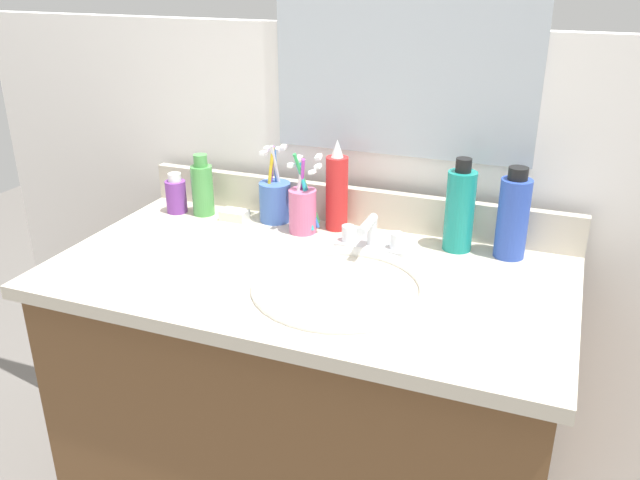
# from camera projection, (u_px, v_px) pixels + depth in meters

# --- Properties ---
(vanity_cabinet) EXTENTS (1.02, 0.53, 0.82)m
(vanity_cabinet) POSITION_uv_depth(u_px,v_px,m) (309.00, 438.00, 1.54)
(vanity_cabinet) COLOR brown
(vanity_cabinet) RESTS_ON ground_plane
(countertop) EXTENTS (1.07, 0.58, 0.03)m
(countertop) POSITION_uv_depth(u_px,v_px,m) (307.00, 275.00, 1.37)
(countertop) COLOR beige
(countertop) RESTS_ON vanity_cabinet
(backsplash) EXTENTS (1.07, 0.02, 0.09)m
(backsplash) POSITION_uv_depth(u_px,v_px,m) (351.00, 205.00, 1.59)
(backsplash) COLOR beige
(backsplash) RESTS_ON countertop
(back_wall) EXTENTS (2.17, 0.04, 1.30)m
(back_wall) POSITION_uv_depth(u_px,v_px,m) (357.00, 283.00, 1.73)
(back_wall) COLOR white
(back_wall) RESTS_ON ground_plane
(mirror_panel) EXTENTS (0.60, 0.01, 0.56)m
(mirror_panel) POSITION_uv_depth(u_px,v_px,m) (405.00, 29.00, 1.43)
(mirror_panel) COLOR #B2BCC6
(sink_basin) EXTENTS (0.35, 0.35, 0.11)m
(sink_basin) POSITION_uv_depth(u_px,v_px,m) (341.00, 302.00, 1.30)
(sink_basin) COLOR white
(sink_basin) RESTS_ON countertop
(faucet) EXTENTS (0.16, 0.10, 0.08)m
(faucet) POSITION_uv_depth(u_px,v_px,m) (371.00, 239.00, 1.44)
(faucet) COLOR silver
(faucet) RESTS_ON countertop
(bottle_shampoo_blue) EXTENTS (0.07, 0.07, 0.20)m
(bottle_shampoo_blue) POSITION_uv_depth(u_px,v_px,m) (513.00, 216.00, 1.39)
(bottle_shampoo_blue) COLOR #2D4CB2
(bottle_shampoo_blue) RESTS_ON countertop
(bottle_cream_purple) EXTENTS (0.05, 0.05, 0.10)m
(bottle_cream_purple) POSITION_uv_depth(u_px,v_px,m) (176.00, 195.00, 1.65)
(bottle_cream_purple) COLOR #7A3899
(bottle_cream_purple) RESTS_ON countertop
(bottle_mouthwash_teal) EXTENTS (0.06, 0.06, 0.21)m
(bottle_mouthwash_teal) POSITION_uv_depth(u_px,v_px,m) (460.00, 209.00, 1.42)
(bottle_mouthwash_teal) COLOR teal
(bottle_mouthwash_teal) RESTS_ON countertop
(bottle_toner_green) EXTENTS (0.05, 0.05, 0.15)m
(bottle_toner_green) POSITION_uv_depth(u_px,v_px,m) (202.00, 188.00, 1.63)
(bottle_toner_green) COLOR #4C9E4C
(bottle_toner_green) RESTS_ON countertop
(bottle_spray_red) EXTENTS (0.05, 0.05, 0.22)m
(bottle_spray_red) POSITION_uv_depth(u_px,v_px,m) (337.00, 191.00, 1.53)
(bottle_spray_red) COLOR red
(bottle_spray_red) RESTS_ON countertop
(cup_pink) EXTENTS (0.07, 0.08, 0.19)m
(cup_pink) POSITION_uv_depth(u_px,v_px,m) (303.00, 208.00, 1.53)
(cup_pink) COLOR #D16693
(cup_pink) RESTS_ON countertop
(cup_blue_plastic) EXTENTS (0.08, 0.08, 0.19)m
(cup_blue_plastic) POSITION_uv_depth(u_px,v_px,m) (275.00, 200.00, 1.60)
(cup_blue_plastic) COLOR #3F66B7
(cup_blue_plastic) RESTS_ON countertop
(soap_bar) EXTENTS (0.06, 0.04, 0.02)m
(soap_bar) POSITION_uv_depth(u_px,v_px,m) (234.00, 215.00, 1.62)
(soap_bar) COLOR white
(soap_bar) RESTS_ON countertop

